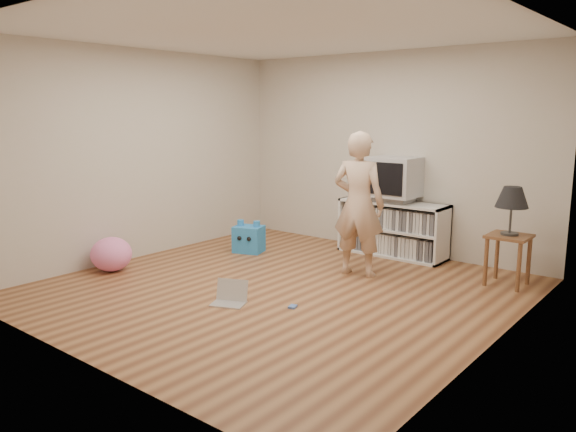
% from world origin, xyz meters
% --- Properties ---
extents(ground, '(4.50, 4.50, 0.00)m').
position_xyz_m(ground, '(0.00, 0.00, 0.00)').
color(ground, brown).
rests_on(ground, ground).
extents(walls, '(4.52, 4.52, 2.60)m').
position_xyz_m(walls, '(0.00, 0.00, 1.30)').
color(walls, beige).
rests_on(walls, ground).
extents(ceiling, '(4.50, 4.50, 0.01)m').
position_xyz_m(ceiling, '(0.00, 0.00, 2.60)').
color(ceiling, white).
rests_on(ceiling, walls).
extents(media_unit, '(1.40, 0.45, 0.70)m').
position_xyz_m(media_unit, '(0.24, 2.04, 0.35)').
color(media_unit, white).
rests_on(media_unit, ground).
extents(dvd_deck, '(0.45, 0.35, 0.07)m').
position_xyz_m(dvd_deck, '(0.24, 2.02, 0.73)').
color(dvd_deck, gray).
rests_on(dvd_deck, media_unit).
extents(crt_tv, '(0.60, 0.53, 0.50)m').
position_xyz_m(crt_tv, '(0.24, 2.02, 1.02)').
color(crt_tv, '#B2B2B7').
rests_on(crt_tv, dvd_deck).
extents(side_table, '(0.42, 0.42, 0.55)m').
position_xyz_m(side_table, '(1.81, 1.65, 0.42)').
color(side_table, brown).
rests_on(side_table, ground).
extents(table_lamp, '(0.34, 0.34, 0.52)m').
position_xyz_m(table_lamp, '(1.81, 1.65, 0.94)').
color(table_lamp, '#333333').
rests_on(table_lamp, side_table).
extents(person, '(0.66, 0.50, 1.63)m').
position_xyz_m(person, '(0.36, 0.97, 0.81)').
color(person, beige).
rests_on(person, ground).
extents(laptop, '(0.39, 0.36, 0.22)m').
position_xyz_m(laptop, '(-0.08, -0.63, 0.06)').
color(laptop, silver).
rests_on(laptop, ground).
extents(playing_cards, '(0.09, 0.10, 0.02)m').
position_xyz_m(playing_cards, '(0.48, -0.35, 0.01)').
color(playing_cards, '#4A71C7').
rests_on(playing_cards, ground).
extents(plush_blue, '(0.44, 0.39, 0.42)m').
position_xyz_m(plush_blue, '(-1.32, 0.96, 0.18)').
color(plush_blue, '#227DD0').
rests_on(plush_blue, ground).
extents(plush_pink, '(0.53, 0.53, 0.40)m').
position_xyz_m(plush_pink, '(-1.95, -0.70, 0.20)').
color(plush_pink, pink).
rests_on(plush_pink, ground).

